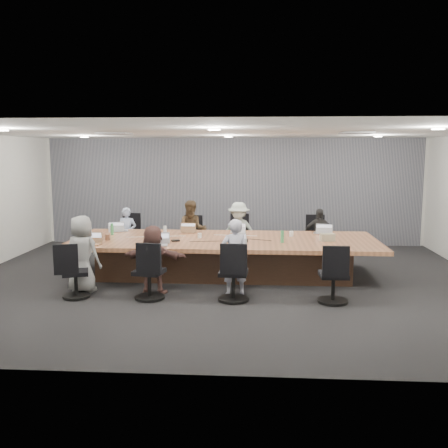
# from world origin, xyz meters

# --- Properties ---
(floor) EXTENTS (10.00, 8.00, 0.00)m
(floor) POSITION_xyz_m (0.00, 0.00, 0.00)
(floor) COLOR black
(floor) RESTS_ON ground
(ceiling) EXTENTS (10.00, 8.00, 0.00)m
(ceiling) POSITION_xyz_m (0.00, 0.00, 2.80)
(ceiling) COLOR white
(ceiling) RESTS_ON wall_back
(wall_back) EXTENTS (10.00, 0.00, 2.80)m
(wall_back) POSITION_xyz_m (0.00, 4.00, 1.40)
(wall_back) COLOR beige
(wall_back) RESTS_ON ground
(wall_front) EXTENTS (10.00, 0.00, 2.80)m
(wall_front) POSITION_xyz_m (0.00, -4.00, 1.40)
(wall_front) COLOR beige
(wall_front) RESTS_ON ground
(curtain) EXTENTS (9.80, 0.04, 2.80)m
(curtain) POSITION_xyz_m (0.00, 3.92, 1.40)
(curtain) COLOR slate
(curtain) RESTS_ON ground
(conference_table) EXTENTS (6.00, 2.20, 0.74)m
(conference_table) POSITION_xyz_m (0.00, 0.50, 0.40)
(conference_table) COLOR #42291C
(conference_table) RESTS_ON ground
(chair_0) EXTENTS (0.60, 0.60, 0.80)m
(chair_0) POSITION_xyz_m (-2.31, 2.20, 0.40)
(chair_0) COLOR black
(chair_0) RESTS_ON ground
(chair_1) EXTENTS (0.54, 0.54, 0.73)m
(chair_1) POSITION_xyz_m (-0.81, 2.20, 0.36)
(chair_1) COLOR black
(chair_1) RESTS_ON ground
(chair_2) EXTENTS (0.55, 0.55, 0.81)m
(chair_2) POSITION_xyz_m (0.24, 2.20, 0.41)
(chair_2) COLOR black
(chair_2) RESTS_ON ground
(chair_3) EXTENTS (0.57, 0.57, 0.79)m
(chair_3) POSITION_xyz_m (2.01, 2.20, 0.40)
(chair_3) COLOR black
(chair_3) RESTS_ON ground
(chair_4) EXTENTS (0.62, 0.62, 0.72)m
(chair_4) POSITION_xyz_m (-2.40, -1.20, 0.36)
(chair_4) COLOR black
(chair_4) RESTS_ON ground
(chair_5) EXTENTS (0.62, 0.62, 0.78)m
(chair_5) POSITION_xyz_m (-1.14, -1.20, 0.39)
(chair_5) COLOR black
(chair_5) RESTS_ON ground
(chair_6) EXTENTS (0.57, 0.57, 0.80)m
(chair_6) POSITION_xyz_m (0.26, -1.20, 0.40)
(chair_6) COLOR black
(chair_6) RESTS_ON ground
(chair_7) EXTENTS (0.53, 0.53, 0.77)m
(chair_7) POSITION_xyz_m (1.89, -1.20, 0.39)
(chair_7) COLOR black
(chair_7) RESTS_ON ground
(person_0) EXTENTS (0.44, 0.30, 1.19)m
(person_0) POSITION_xyz_m (-2.31, 1.85, 0.60)
(person_0) COLOR #99AACC
(person_0) RESTS_ON ground
(laptop_0) EXTENTS (0.38, 0.30, 0.02)m
(laptop_0) POSITION_xyz_m (-2.31, 1.30, 0.75)
(laptop_0) COLOR #B2B2B7
(laptop_0) RESTS_ON conference_table
(person_1) EXTENTS (0.73, 0.60, 1.36)m
(person_1) POSITION_xyz_m (-0.81, 1.85, 0.68)
(person_1) COLOR #463522
(person_1) RESTS_ON ground
(laptop_1) EXTENTS (0.33, 0.24, 0.02)m
(laptop_1) POSITION_xyz_m (-0.81, 1.30, 0.75)
(laptop_1) COLOR #8C6647
(laptop_1) RESTS_ON conference_table
(person_2) EXTENTS (0.95, 0.68, 1.33)m
(person_2) POSITION_xyz_m (0.24, 1.85, 0.66)
(person_2) COLOR #9BA89D
(person_2) RESTS_ON ground
(laptop_2) EXTENTS (0.32, 0.24, 0.02)m
(laptop_2) POSITION_xyz_m (0.24, 1.30, 0.75)
(laptop_2) COLOR #B2B2B7
(laptop_2) RESTS_ON conference_table
(person_3) EXTENTS (0.72, 0.33, 1.20)m
(person_3) POSITION_xyz_m (2.01, 1.85, 0.60)
(person_3) COLOR #2A2A2A
(person_3) RESTS_ON ground
(laptop_3) EXTENTS (0.37, 0.28, 0.02)m
(laptop_3) POSITION_xyz_m (2.01, 1.30, 0.75)
(laptop_3) COLOR #B2B2B7
(laptop_3) RESTS_ON conference_table
(person_4) EXTENTS (0.75, 0.58, 1.36)m
(person_4) POSITION_xyz_m (-2.40, -0.85, 0.68)
(person_4) COLOR gray
(person_4) RESTS_ON ground
(laptop_4) EXTENTS (0.32, 0.23, 0.02)m
(laptop_4) POSITION_xyz_m (-2.40, -0.30, 0.75)
(laptop_4) COLOR #8C6647
(laptop_4) RESTS_ON conference_table
(person_5) EXTENTS (1.15, 0.45, 1.21)m
(person_5) POSITION_xyz_m (-1.14, -0.85, 0.60)
(person_5) COLOR brown
(person_5) RESTS_ON ground
(laptop_5) EXTENTS (0.31, 0.23, 0.02)m
(laptop_5) POSITION_xyz_m (-1.14, -0.30, 0.75)
(laptop_5) COLOR #B2B2B7
(laptop_5) RESTS_ON conference_table
(person_6) EXTENTS (0.54, 0.42, 1.32)m
(person_6) POSITION_xyz_m (0.26, -0.85, 0.66)
(person_6) COLOR #B1B1C7
(person_6) RESTS_ON ground
(laptop_6) EXTENTS (0.35, 0.28, 0.02)m
(laptop_6) POSITION_xyz_m (0.26, -0.30, 0.75)
(laptop_6) COLOR #B2B2B7
(laptop_6) RESTS_ON conference_table
(bottle_green_left) EXTENTS (0.08, 0.08, 0.24)m
(bottle_green_left) POSITION_xyz_m (-2.36, 0.84, 0.86)
(bottle_green_left) COLOR #3E9356
(bottle_green_left) RESTS_ON conference_table
(bottle_green_right) EXTENTS (0.08, 0.08, 0.23)m
(bottle_green_right) POSITION_xyz_m (1.12, 0.16, 0.85)
(bottle_green_right) COLOR #3E9356
(bottle_green_right) RESTS_ON conference_table
(bottle_clear) EXTENTS (0.09, 0.09, 0.22)m
(bottle_clear) POSITION_xyz_m (-1.22, 0.68, 0.85)
(bottle_clear) COLOR silver
(bottle_clear) RESTS_ON conference_table
(cup_white_far) EXTENTS (0.08, 0.08, 0.10)m
(cup_white_far) POSITION_xyz_m (-0.50, 0.56, 0.79)
(cup_white_far) COLOR white
(cup_white_far) RESTS_ON conference_table
(cup_white_near) EXTENTS (0.09, 0.09, 0.10)m
(cup_white_near) POSITION_xyz_m (1.34, 0.88, 0.79)
(cup_white_near) COLOR white
(cup_white_near) RESTS_ON conference_table
(mug_brown) EXTENTS (0.11, 0.11, 0.12)m
(mug_brown) POSITION_xyz_m (-2.26, 0.20, 0.80)
(mug_brown) COLOR brown
(mug_brown) RESTS_ON conference_table
(mic_left) EXTENTS (0.18, 0.15, 0.03)m
(mic_left) POSITION_xyz_m (-0.92, 0.15, 0.76)
(mic_left) COLOR black
(mic_left) RESTS_ON conference_table
(mic_right) EXTENTS (0.17, 0.12, 0.03)m
(mic_right) POSITION_xyz_m (0.32, 0.35, 0.76)
(mic_right) COLOR black
(mic_right) RESTS_ON conference_table
(stapler) EXTENTS (0.16, 0.06, 0.06)m
(stapler) POSITION_xyz_m (0.39, 0.16, 0.77)
(stapler) COLOR black
(stapler) RESTS_ON conference_table
(canvas_bag) EXTENTS (0.29, 0.21, 0.14)m
(canvas_bag) POSITION_xyz_m (2.00, 0.39, 0.81)
(canvas_bag) COLOR tan
(canvas_bag) RESTS_ON conference_table
(snack_packet) EXTENTS (0.20, 0.16, 0.04)m
(snack_packet) POSITION_xyz_m (2.04, 0.49, 0.76)
(snack_packet) COLOR red
(snack_packet) RESTS_ON conference_table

